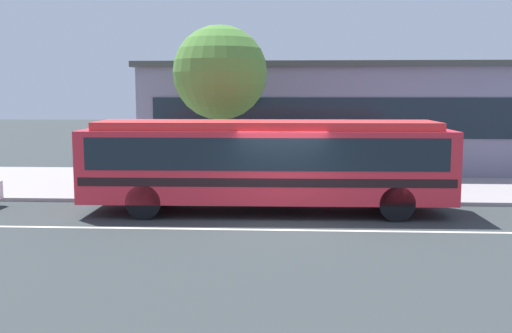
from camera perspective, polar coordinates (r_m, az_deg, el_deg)
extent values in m
plane|color=#33393A|center=(16.52, 2.48, -5.43)|extent=(120.00, 120.00, 0.00)
cube|color=#9C9394|center=(23.21, 2.68, -1.63)|extent=(60.00, 8.00, 0.12)
cube|color=silver|center=(15.74, 2.44, -6.06)|extent=(56.00, 0.16, 0.01)
cube|color=red|center=(17.73, 0.98, 0.23)|extent=(10.79, 2.64, 2.07)
cube|color=red|center=(17.63, 0.99, 3.96)|extent=(9.93, 2.33, 0.24)
cube|color=#19232D|center=(17.69, 0.98, 1.56)|extent=(10.15, 2.65, 0.91)
cube|color=black|center=(17.78, 0.98, -0.97)|extent=(10.58, 2.66, 0.24)
cube|color=#19232D|center=(18.37, 17.84, 1.43)|extent=(0.16, 2.15, 0.99)
cylinder|color=black|center=(19.22, 12.01, -2.28)|extent=(1.00, 0.30, 1.00)
cylinder|color=black|center=(17.13, 13.24, -3.46)|extent=(1.00, 0.30, 1.00)
cylinder|color=black|center=(19.31, -9.23, -2.18)|extent=(1.00, 0.30, 1.00)
cylinder|color=black|center=(17.22, -10.64, -3.34)|extent=(1.00, 0.30, 1.00)
cylinder|color=navy|center=(20.52, 3.32, -1.34)|extent=(0.14, 0.14, 0.91)
cylinder|color=navy|center=(20.68, 3.31, -1.27)|extent=(0.14, 0.14, 0.91)
cylinder|color=#418F57|center=(20.50, 3.33, 0.79)|extent=(0.35, 0.35, 0.61)
sphere|color=#D7AC92|center=(20.46, 3.34, 1.94)|extent=(0.22, 0.22, 0.22)
cylinder|color=#3D3233|center=(19.99, -0.92, -1.65)|extent=(0.14, 0.14, 0.84)
cylinder|color=#3D3233|center=(19.85, -1.15, -1.71)|extent=(0.14, 0.14, 0.84)
cylinder|color=gold|center=(19.83, -1.04, 0.35)|extent=(0.45, 0.45, 0.59)
sphere|color=tan|center=(19.78, -1.04, 1.54)|extent=(0.23, 0.23, 0.23)
cylinder|color=gray|center=(19.68, 11.53, 0.17)|extent=(0.08, 0.08, 2.27)
cube|color=yellow|center=(19.59, 11.60, 2.88)|extent=(0.05, 0.44, 0.56)
cylinder|color=brown|center=(21.72, -3.39, 1.87)|extent=(0.25, 0.25, 2.97)
sphere|color=#558C3A|center=(21.64, -3.45, 8.91)|extent=(3.37, 3.37, 3.37)
cube|color=gray|center=(28.26, 8.50, 4.43)|extent=(17.89, 7.21, 4.60)
cube|color=#19232D|center=(24.64, 9.29, 4.57)|extent=(16.46, 0.04, 1.66)
cube|color=#414542|center=(28.25, 8.59, 9.34)|extent=(18.29, 7.61, 0.24)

